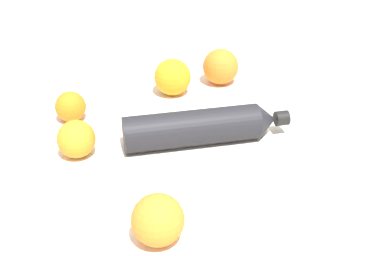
{
  "coord_description": "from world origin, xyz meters",
  "views": [
    {
      "loc": [
        -0.22,
        0.73,
        0.48
      ],
      "look_at": [
        0.02,
        -0.01,
        0.03
      ],
      "focal_mm": 46.48,
      "sensor_mm": 36.0,
      "label": 1
    }
  ],
  "objects_px": {
    "water_bottle": "(203,127)",
    "orange_1": "(221,67)",
    "orange_2": "(173,77)",
    "orange_3": "(71,107)",
    "orange_4": "(76,139)",
    "orange_0": "(158,220)"
  },
  "relations": [
    {
      "from": "orange_0",
      "to": "orange_4",
      "type": "relative_size",
      "value": 1.1
    },
    {
      "from": "orange_3",
      "to": "orange_2",
      "type": "bearing_deg",
      "value": -130.11
    },
    {
      "from": "water_bottle",
      "to": "orange_3",
      "type": "xyz_separation_m",
      "value": [
        0.27,
        0.0,
        -0.0
      ]
    },
    {
      "from": "orange_3",
      "to": "orange_4",
      "type": "distance_m",
      "value": 0.13
    },
    {
      "from": "water_bottle",
      "to": "orange_3",
      "type": "relative_size",
      "value": 4.77
    },
    {
      "from": "orange_1",
      "to": "orange_3",
      "type": "bearing_deg",
      "value": 48.62
    },
    {
      "from": "water_bottle",
      "to": "orange_2",
      "type": "relative_size",
      "value": 3.6
    },
    {
      "from": "orange_1",
      "to": "orange_4",
      "type": "height_order",
      "value": "orange_1"
    },
    {
      "from": "orange_0",
      "to": "orange_1",
      "type": "xyz_separation_m",
      "value": [
        0.06,
        -0.53,
        0.0
      ]
    },
    {
      "from": "orange_4",
      "to": "water_bottle",
      "type": "bearing_deg",
      "value": -150.42
    },
    {
      "from": "orange_1",
      "to": "orange_3",
      "type": "distance_m",
      "value": 0.35
    },
    {
      "from": "orange_3",
      "to": "orange_4",
      "type": "bearing_deg",
      "value": 124.67
    },
    {
      "from": "orange_2",
      "to": "orange_3",
      "type": "distance_m",
      "value": 0.23
    },
    {
      "from": "orange_4",
      "to": "orange_0",
      "type": "bearing_deg",
      "value": 143.78
    },
    {
      "from": "orange_2",
      "to": "orange_1",
      "type": "bearing_deg",
      "value": -133.8
    },
    {
      "from": "orange_1",
      "to": "orange_4",
      "type": "xyz_separation_m",
      "value": [
        0.16,
        0.37,
        -0.01
      ]
    },
    {
      "from": "water_bottle",
      "to": "orange_4",
      "type": "height_order",
      "value": "orange_4"
    },
    {
      "from": "orange_2",
      "to": "orange_4",
      "type": "xyz_separation_m",
      "value": [
        0.07,
        0.29,
        -0.01
      ]
    },
    {
      "from": "water_bottle",
      "to": "orange_1",
      "type": "relative_size",
      "value": 3.55
    },
    {
      "from": "orange_0",
      "to": "orange_2",
      "type": "bearing_deg",
      "value": -72.14
    },
    {
      "from": "water_bottle",
      "to": "orange_4",
      "type": "bearing_deg",
      "value": 178.8
    },
    {
      "from": "orange_3",
      "to": "orange_4",
      "type": "xyz_separation_m",
      "value": [
        -0.08,
        0.11,
        0.0
      ]
    }
  ]
}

